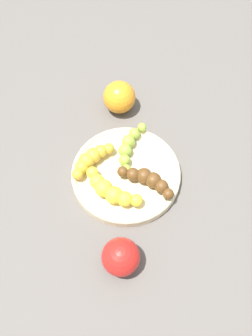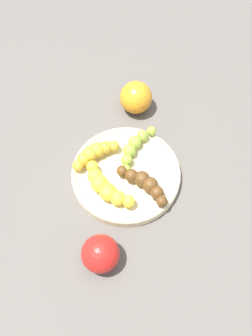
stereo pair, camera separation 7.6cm
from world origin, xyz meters
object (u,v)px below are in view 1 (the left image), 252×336
banana_overripe (148,179)px  orange_fruit (119,97)px  banana_yellow (111,190)px  banana_spotted (91,159)px  apple_red (121,257)px  fruit_bowl (126,174)px  banana_green (129,146)px

banana_overripe → orange_fruit: 0.22m
banana_yellow → banana_spotted: bearing=-115.5°
banana_spotted → orange_fruit: 0.18m
banana_yellow → apple_red: bearing=43.7°
banana_overripe → apple_red: 0.17m
fruit_bowl → banana_spotted: 0.08m
banana_spotted → apple_red: size_ratio=1.56×
banana_overripe → orange_fruit: orange_fruit is taller
fruit_bowl → banana_spotted: (-0.07, -0.03, 0.02)m
banana_yellow → orange_fruit: (-0.16, 0.18, 0.00)m
banana_green → banana_spotted: 0.09m
banana_spotted → orange_fruit: size_ratio=1.48×
banana_green → orange_fruit: size_ratio=1.60×
fruit_bowl → apple_red: 0.19m
fruit_bowl → orange_fruit: (-0.14, 0.12, 0.03)m
banana_spotted → orange_fruit: orange_fruit is taller
orange_fruit → banana_yellow: bearing=-49.6°
orange_fruit → apple_red: orange_fruit is taller
banana_yellow → fruit_bowl: bearing=-176.5°
banana_spotted → apple_red: 0.22m
banana_yellow → orange_fruit: size_ratio=1.76×
banana_spotted → apple_red: apple_red is taller
orange_fruit → apple_red: (0.26, -0.27, -0.00)m
banana_yellow → banana_green: bearing=-164.6°
fruit_bowl → banana_overripe: (0.05, 0.01, 0.02)m
fruit_bowl → banana_green: 0.06m
banana_green → fruit_bowl: bearing=100.8°
fruit_bowl → orange_fruit: 0.19m
orange_fruit → apple_red: 0.37m
banana_green → orange_fruit: bearing=-63.3°
fruit_bowl → banana_green: size_ratio=1.91×
banana_green → banana_yellow: 0.11m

